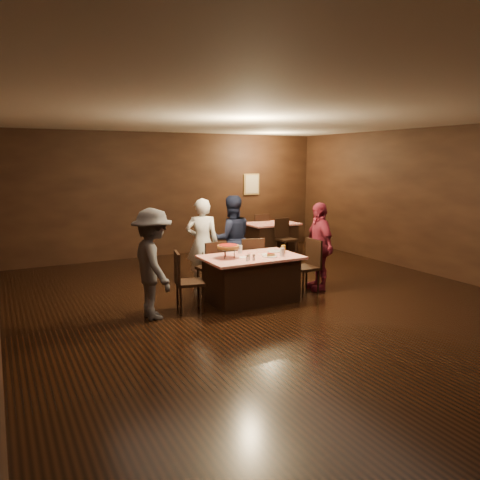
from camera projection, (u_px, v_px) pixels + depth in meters
name	position (u px, v px, depth m)	size (l,w,h in m)	color
room	(285.00, 174.00, 7.08)	(10.00, 10.04, 3.02)	black
main_table	(251.00, 279.00, 7.81)	(1.60, 1.00, 0.77)	red
back_table	(271.00, 238.00, 11.87)	(1.30, 0.90, 0.77)	red
chair_far_left	(211.00, 267.00, 8.27)	(0.42, 0.42, 0.95)	black
chair_far_right	(250.00, 262.00, 8.64)	(0.42, 0.42, 0.95)	black
chair_end_left	(190.00, 281.00, 7.29)	(0.42, 0.42, 0.95)	black
chair_end_right	(305.00, 266.00, 8.30)	(0.42, 0.42, 0.95)	black
chair_back_near	(286.00, 239.00, 11.25)	(0.42, 0.42, 0.95)	black
chair_back_far	(259.00, 231.00, 12.38)	(0.42, 0.42, 0.95)	black
diner_white_jacket	(202.00, 243.00, 8.66)	(0.60, 0.40, 1.66)	white
diner_navy_hoodie	(232.00, 239.00, 8.99)	(0.82, 0.64, 1.68)	black
diner_grey_knit	(153.00, 264.00, 6.91)	(1.07, 0.61, 1.65)	#4C4C51
diner_red_shirt	(319.00, 246.00, 8.48)	(0.93, 0.39, 1.60)	maroon
pizza_stand	(228.00, 247.00, 7.58)	(0.38, 0.38, 0.22)	black
plate_with_slice	(270.00, 255.00, 7.70)	(0.25, 0.25, 0.06)	white
plate_empty	(275.00, 251.00, 8.13)	(0.25, 0.25, 0.01)	white
glass_front_right	(282.00, 252.00, 7.73)	(0.08, 0.08, 0.14)	silver
glass_amber	(283.00, 249.00, 7.97)	(0.08, 0.08, 0.14)	#BF7F26
glass_back	(240.00, 249.00, 7.98)	(0.08, 0.08, 0.14)	silver
condiments	(250.00, 257.00, 7.41)	(0.17, 0.10, 0.09)	silver
napkin_center	(267.00, 254.00, 7.89)	(0.16, 0.16, 0.01)	white
napkin_left	(245.00, 257.00, 7.64)	(0.16, 0.16, 0.01)	white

